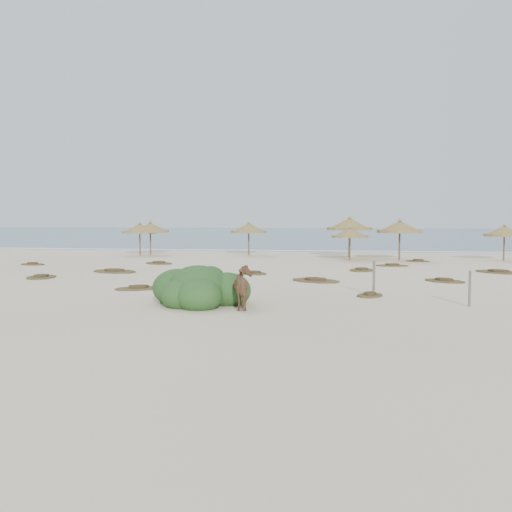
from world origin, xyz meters
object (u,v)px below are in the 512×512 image
at_px(palapa_0, 150,228).
at_px(bush, 199,290).
at_px(palapa_1, 140,229).
at_px(horse, 245,287).

height_order(palapa_0, bush, palapa_0).
bearing_deg(palapa_0, bush, -67.81).
relative_size(palapa_1, horse, 2.15).
height_order(horse, bush, horse).
bearing_deg(palapa_1, horse, -63.26).
distance_m(palapa_0, bush, 26.13).
bearing_deg(palapa_0, horse, -64.99).
relative_size(palapa_0, palapa_1, 0.98).
distance_m(palapa_0, palapa_1, 0.83).
xyz_separation_m(palapa_0, bush, (9.85, -24.15, -1.61)).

